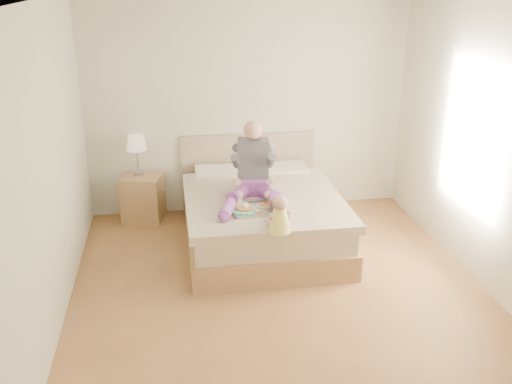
{
  "coord_description": "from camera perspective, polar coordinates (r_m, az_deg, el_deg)",
  "views": [
    {
      "loc": [
        -0.97,
        -4.82,
        2.91
      ],
      "look_at": [
        -0.11,
        0.68,
        0.75
      ],
      "focal_mm": 40.0,
      "sensor_mm": 36.0,
      "label": 1
    }
  ],
  "objects": [
    {
      "name": "tray",
      "position": [
        5.86,
        -0.22,
        -1.57
      ],
      "size": [
        0.51,
        0.41,
        0.14
      ],
      "rotation": [
        0.0,
        0.0,
        0.1
      ],
      "color": "#A9ABB0",
      "rests_on": "bed"
    },
    {
      "name": "adult",
      "position": [
        6.14,
        -0.26,
        1.67
      ],
      "size": [
        0.71,
        1.06,
        0.84
      ],
      "rotation": [
        0.0,
        0.0,
        -0.14
      ],
      "color": "#793990",
      "rests_on": "bed"
    },
    {
      "name": "nightstand",
      "position": [
        7.2,
        -11.22,
        -0.58
      ],
      "size": [
        0.56,
        0.52,
        0.58
      ],
      "rotation": [
        0.0,
        0.0,
        -0.25
      ],
      "color": "olive",
      "rests_on": "ground"
    },
    {
      "name": "room",
      "position": [
        5.14,
        3.32,
        5.33
      ],
      "size": [
        4.02,
        4.22,
        2.71
      ],
      "color": "brown",
      "rests_on": "ground"
    },
    {
      "name": "bed",
      "position": [
        6.52,
        0.45,
        -2.24
      ],
      "size": [
        1.7,
        2.18,
        1.0
      ],
      "color": "olive",
      "rests_on": "ground"
    },
    {
      "name": "baby",
      "position": [
        5.36,
        2.34,
        -2.47
      ],
      "size": [
        0.25,
        0.33,
        0.36
      ],
      "rotation": [
        0.0,
        0.0,
        0.26
      ],
      "color": "#F8E74E",
      "rests_on": "bed"
    },
    {
      "name": "lamp",
      "position": [
        7.05,
        -11.87,
        4.61
      ],
      "size": [
        0.24,
        0.24,
        0.49
      ],
      "color": "#A9ABB0",
      "rests_on": "nightstand"
    }
  ]
}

